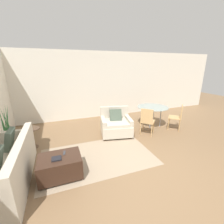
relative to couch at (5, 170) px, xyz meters
The scene contains 13 objects.
ground_plane 2.80m from the couch, 11.58° to the right, with size 20.00×20.00×0.00m, color brown.
wall_back 4.42m from the couch, 50.51° to the left, with size 12.00×0.06×2.75m.
area_rug 1.90m from the couch, ahead, with size 2.71×1.65×0.01m.
couch is the anchor object (origin of this frame).
armchair 3.06m from the couch, 25.65° to the left, with size 1.09×1.01×0.87m.
ottoman 0.98m from the couch, ahead, with size 0.82×0.59×0.45m.
book_stack 0.96m from the couch, 11.74° to the right, with size 0.18×0.16×0.03m.
tv_remote_primary 1.09m from the couch, ahead, with size 0.06×0.16×0.01m.
potted_plant 1.44m from the couch, 99.56° to the left, with size 0.33×0.33×1.28m.
side_table 1.37m from the couch, 77.28° to the left, with size 0.44×0.44×0.56m.
dining_table 4.60m from the couch, 19.95° to the left, with size 1.12×1.12×0.73m.
dining_chair_near_left 3.81m from the couch, 14.35° to the left, with size 0.59×0.59×0.90m.
dining_chair_near_right 5.02m from the couch, 10.84° to the left, with size 0.59×0.59×0.90m.
Camera 1 is at (-1.66, -2.33, 2.17)m, focal length 24.00 mm.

